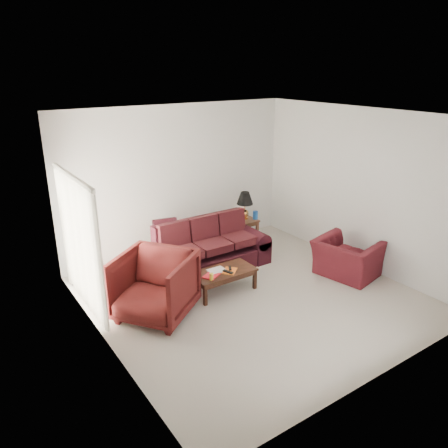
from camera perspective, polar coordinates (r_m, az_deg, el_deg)
name	(u,v)px	position (r m, az deg, el deg)	size (l,w,h in m)	color
floor	(252,296)	(7.52, 3.69, -9.39)	(5.00, 5.00, 0.00)	beige
blinds	(79,244)	(7.14, -18.42, -2.50)	(0.10, 2.00, 2.16)	silver
sofa	(210,246)	(8.27, -1.88, -2.92)	(2.29, 0.99, 0.94)	black
throw_pillow	(165,230)	(8.35, -7.65, -0.83)	(0.45, 0.13, 0.45)	black
end_table	(244,231)	(9.59, 2.68, -0.90)	(0.49, 0.49, 0.53)	brown
table_lamp	(245,205)	(9.47, 2.74, 2.44)	(0.36, 0.36, 0.60)	#E69B47
clock	(241,219)	(9.30, 2.26, 0.61)	(0.14, 0.05, 0.14)	#B9BABE
blue_canister	(255,215)	(9.51, 4.12, 1.16)	(0.11, 0.11, 0.18)	#1953A8
picture_frame	(233,215)	(9.49, 1.24, 1.14)	(0.14, 0.02, 0.17)	silver
floor_lamp	(74,241)	(8.02, -19.02, -2.14)	(0.26, 0.26, 1.63)	white
armchair_left	(154,286)	(6.82, -9.09, -8.01)	(1.09, 1.13, 1.03)	#43100F
armchair_right	(347,258)	(8.36, 15.71, -4.33)	(1.07, 0.93, 0.69)	#461016
coffee_table	(223,281)	(7.58, -0.10, -7.45)	(1.11, 0.55, 0.39)	black
magazine_red	(211,276)	(7.31, -1.66, -6.76)	(0.28, 0.21, 0.02)	red
magazine_white	(217,270)	(7.49, -0.96, -6.07)	(0.30, 0.22, 0.02)	silver
magazine_orange	(230,271)	(7.48, 0.76, -6.12)	(0.27, 0.20, 0.02)	orange
remote_a	(228,272)	(7.39, 0.52, -6.25)	(0.06, 0.19, 0.02)	black
remote_b	(230,268)	(7.53, 0.79, -5.76)	(0.05, 0.16, 0.02)	black
yellow_glass	(211,277)	(7.17, -1.65, -6.90)	(0.07, 0.07, 0.12)	gold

